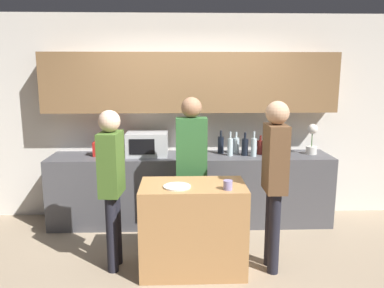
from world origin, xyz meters
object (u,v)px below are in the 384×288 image
(microwave, at_px, (147,144))
(bottle_0, at_px, (221,144))
(bottle_1, at_px, (230,147))
(plate_on_island, at_px, (177,186))
(cup_0, at_px, (228,185))
(potted_plant, at_px, (312,139))
(bottle_7, at_px, (273,145))
(bottle_4, at_px, (254,147))
(person_right, at_px, (112,177))
(bottle_5, at_px, (260,147))
(person_center, at_px, (191,159))
(bottle_3, at_px, (245,147))
(bottle_2, at_px, (236,145))
(person_left, at_px, (275,172))
(toaster, at_px, (104,149))
(bottle_6, at_px, (271,147))

(microwave, distance_m, bottle_0, 0.96)
(bottle_1, bearing_deg, plate_on_island, -118.01)
(bottle_1, height_order, cup_0, bottle_1)
(potted_plant, bearing_deg, bottle_7, 171.43)
(bottle_4, relative_size, person_right, 0.20)
(bottle_5, distance_m, person_center, 1.15)
(person_center, bearing_deg, bottle_3, -137.55)
(microwave, xyz_separation_m, cup_0, (0.86, -1.41, -0.12))
(plate_on_island, bearing_deg, bottle_2, 61.23)
(bottle_0, xyz_separation_m, person_left, (0.38, -1.35, -0.01))
(toaster, xyz_separation_m, person_center, (1.10, -0.69, 0.02))
(potted_plant, bearing_deg, microwave, -179.96)
(person_left, bearing_deg, bottle_7, -12.44)
(bottle_3, height_order, person_center, person_center)
(bottle_3, xyz_separation_m, bottle_6, (0.32, -0.06, 0.01))
(bottle_3, height_order, person_right, person_right)
(bottle_6, bearing_deg, bottle_4, 176.71)
(bottle_2, xyz_separation_m, person_right, (-1.41, -1.25, -0.06))
(microwave, distance_m, bottle_7, 1.65)
(potted_plant, xyz_separation_m, bottle_4, (-0.78, -0.10, -0.08))
(bottle_4, height_order, bottle_5, bottle_4)
(bottle_0, bearing_deg, bottle_3, -27.06)
(toaster, height_order, bottle_0, bottle_0)
(potted_plant, xyz_separation_m, cup_0, (-1.28, -1.41, -0.17))
(bottle_5, distance_m, cup_0, 1.55)
(bottle_4, xyz_separation_m, bottle_5, (0.11, 0.11, -0.03))
(bottle_3, bearing_deg, bottle_4, -24.09)
(microwave, relative_size, bottle_2, 1.83)
(toaster, xyz_separation_m, plate_on_island, (0.94, -1.32, -0.10))
(potted_plant, bearing_deg, toaster, 180.00)
(bottle_0, relative_size, bottle_7, 1.07)
(person_center, height_order, person_right, person_center)
(microwave, distance_m, cup_0, 1.65)
(bottle_1, distance_m, plate_on_island, 1.44)
(bottle_5, xyz_separation_m, person_right, (-1.71, -1.18, -0.05))
(bottle_1, xyz_separation_m, bottle_4, (0.29, -0.05, 0.00))
(microwave, xyz_separation_m, person_left, (1.33, -1.25, -0.04))
(toaster, relative_size, person_right, 0.16)
(toaster, relative_size, bottle_3, 0.87)
(bottle_3, bearing_deg, bottle_0, 152.94)
(toaster, xyz_separation_m, potted_plant, (2.68, -0.00, 0.11))
(bottle_2, bearing_deg, bottle_5, -12.44)
(bottle_3, height_order, bottle_4, bottle_4)
(bottle_4, distance_m, cup_0, 1.40)
(toaster, height_order, bottle_5, bottle_5)
(bottle_3, xyz_separation_m, bottle_4, (0.11, -0.05, 0.01))
(potted_plant, relative_size, bottle_1, 1.28)
(potted_plant, bearing_deg, bottle_0, 175.46)
(cup_0, height_order, person_right, person_right)
(bottle_1, height_order, person_right, person_right)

